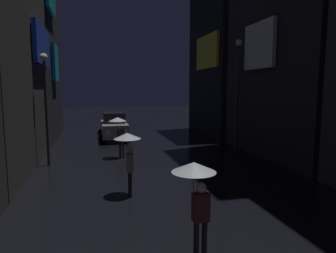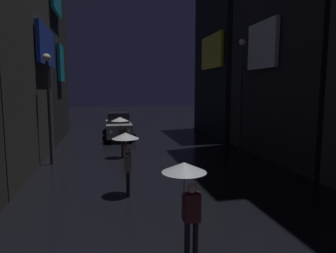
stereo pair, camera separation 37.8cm
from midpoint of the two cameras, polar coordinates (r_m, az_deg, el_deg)
name	(u,v)px [view 1 (the left image)]	position (r m, az deg, el deg)	size (l,w,h in m)	color
building_left_far	(23,45)	(23.57, -26.28, 13.81)	(4.25, 7.94, 13.15)	black
building_right_far	(228,30)	(25.07, 10.87, 17.63)	(4.25, 7.13, 16.34)	black
pedestrian_foreground_left_clear	(119,126)	(15.65, -10.03, 0.10)	(0.90, 0.90, 2.12)	#2D2D38
pedestrian_midstreet_left_clear	(196,184)	(6.14, 3.59, -10.82)	(0.90, 0.90, 2.12)	black
pedestrian_foreground_right_clear	(128,147)	(10.03, -8.69, -3.80)	(0.90, 0.90, 2.12)	black
car_distant	(114,127)	(21.45, -10.75, -0.02)	(2.27, 4.16, 1.92)	#99999E
streetlamp_right_far	(238,84)	(17.36, 12.51, 8.00)	(0.36, 0.36, 6.29)	#2D2D33
streetlamp_left_far	(46,96)	(14.89, -22.96, 5.42)	(0.36, 0.36, 5.16)	#2D2D33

